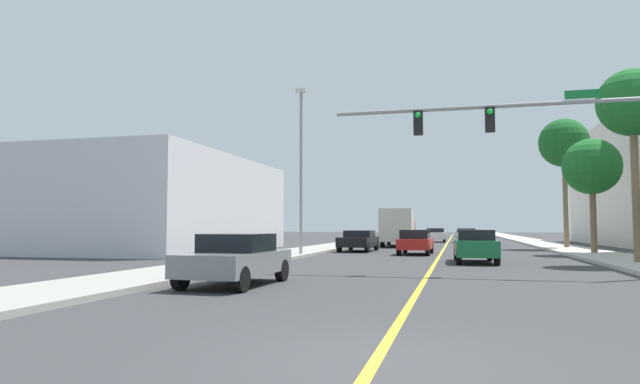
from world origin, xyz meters
TOP-DOWN VIEW (x-y plane):
  - ground at (0.00, 42.00)m, footprint 192.00×192.00m
  - sidewalk_left at (-8.19, 42.00)m, footprint 3.11×168.00m
  - sidewalk_right at (8.19, 42.00)m, footprint 3.11×168.00m
  - lane_marking_center at (0.00, 42.00)m, footprint 0.16×144.00m
  - building_left_near at (-17.88, 26.08)m, footprint 10.41×18.10m
  - traffic_signal_mast at (3.77, 12.37)m, footprint 10.33×0.36m
  - street_lamp at (-7.14, 21.21)m, footprint 0.56×0.28m
  - palm_near at (8.12, 18.23)m, footprint 2.81×2.81m
  - palm_mid at (8.29, 26.29)m, footprint 3.12×3.12m
  - palm_far at (8.33, 34.34)m, footprint 3.41×3.41m
  - car_gray at (-4.94, 7.36)m, footprint 2.00×4.01m
  - car_silver at (1.75, 47.97)m, footprint 2.03×4.07m
  - car_white at (-1.22, 49.54)m, footprint 2.03×4.49m
  - car_red at (-1.36, 24.78)m, footprint 1.85×4.08m
  - car_green at (1.71, 18.44)m, footprint 1.87×4.36m
  - car_black at (-5.18, 27.71)m, footprint 2.04×4.45m
  - delivery_truck at (-3.63, 37.04)m, footprint 2.74×8.61m

SIDE VIEW (x-z plane):
  - ground at x=0.00m, z-range 0.00..0.00m
  - lane_marking_center at x=0.00m, z-range 0.00..0.01m
  - sidewalk_left at x=-8.19m, z-range 0.00..0.15m
  - sidewalk_right at x=8.19m, z-range 0.00..0.15m
  - car_black at x=-5.18m, z-range 0.04..1.38m
  - car_gray at x=-4.94m, z-range 0.02..1.43m
  - car_silver at x=1.75m, z-range 0.03..1.43m
  - car_white at x=-1.22m, z-range 0.03..1.43m
  - car_red at x=-1.36m, z-range 0.03..1.44m
  - car_green at x=1.71m, z-range 0.02..1.48m
  - delivery_truck at x=-3.63m, z-range 0.12..3.03m
  - building_left_near at x=-17.88m, z-range 0.00..6.11m
  - traffic_signal_mast at x=3.77m, z-range 1.59..7.48m
  - palm_mid at x=8.29m, z-range 1.71..8.07m
  - street_lamp at x=-7.14m, z-range 0.58..9.49m
  - palm_near at x=8.12m, z-range 2.66..10.69m
  - palm_far at x=8.33m, z-range 2.89..11.93m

